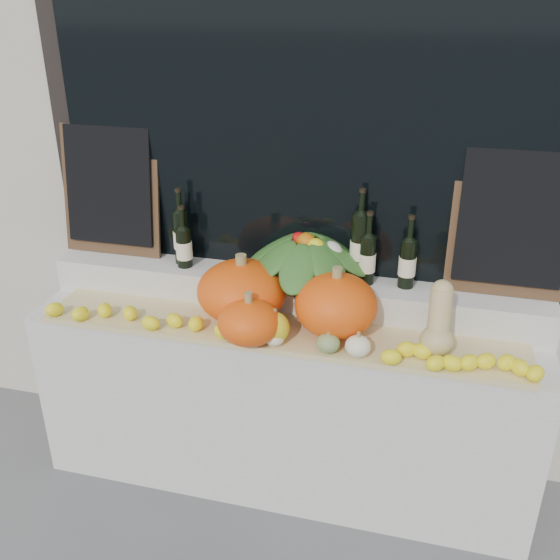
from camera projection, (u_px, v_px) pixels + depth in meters
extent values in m
cube|color=black|center=(301.00, 77.00, 2.60)|extent=(2.40, 0.04, 2.10)
cube|color=black|center=(299.00, 78.00, 2.58)|extent=(2.20, 0.02, 2.00)
cube|color=silver|center=(284.00, 401.00, 2.99)|extent=(2.30, 0.55, 0.88)
cube|color=silver|center=(292.00, 291.00, 2.90)|extent=(2.30, 0.25, 0.16)
cube|color=tan|center=(277.00, 332.00, 2.69)|extent=(2.10, 0.32, 0.02)
ellipsoid|color=#FF580D|center=(242.00, 291.00, 2.73)|extent=(0.40, 0.40, 0.26)
ellipsoid|color=#FF580D|center=(336.00, 305.00, 2.61)|extent=(0.44, 0.44, 0.27)
ellipsoid|color=#FF580D|center=(249.00, 322.00, 2.55)|extent=(0.35, 0.35, 0.19)
ellipsoid|color=tan|center=(437.00, 341.00, 2.48)|extent=(0.14, 0.14, 0.12)
cylinder|color=tan|center=(440.00, 311.00, 2.48)|extent=(0.09, 0.14, 0.18)
sphere|color=tan|center=(442.00, 291.00, 2.48)|extent=(0.09, 0.09, 0.09)
ellipsoid|color=#2E5E1C|center=(328.00, 343.00, 2.51)|extent=(0.10, 0.10, 0.08)
cylinder|color=#90854F|center=(329.00, 332.00, 2.48)|extent=(0.02, 0.02, 0.02)
ellipsoid|color=#2E5E1C|center=(226.00, 326.00, 2.63)|extent=(0.09, 0.09, 0.08)
cylinder|color=#90854F|center=(226.00, 315.00, 2.60)|extent=(0.02, 0.02, 0.02)
ellipsoid|color=#FEF5CB|center=(274.00, 337.00, 2.56)|extent=(0.09, 0.09, 0.07)
cylinder|color=#90854F|center=(274.00, 328.00, 2.54)|extent=(0.02, 0.02, 0.02)
ellipsoid|color=yellow|center=(275.00, 328.00, 2.56)|extent=(0.12, 0.12, 0.13)
cylinder|color=#90854F|center=(275.00, 311.00, 2.53)|extent=(0.02, 0.02, 0.02)
ellipsoid|color=#FEF5CB|center=(358.00, 346.00, 2.48)|extent=(0.10, 0.10, 0.09)
cylinder|color=#90854F|center=(359.00, 334.00, 2.45)|extent=(0.02, 0.02, 0.02)
cylinder|color=black|center=(306.00, 268.00, 2.81)|extent=(0.39, 0.39, 0.10)
cylinder|color=black|center=(181.00, 238.00, 2.95)|extent=(0.07, 0.07, 0.25)
cylinder|color=black|center=(179.00, 202.00, 2.87)|extent=(0.03, 0.03, 0.10)
cylinder|color=white|center=(182.00, 240.00, 2.95)|extent=(0.08, 0.08, 0.08)
cylinder|color=black|center=(178.00, 190.00, 2.85)|extent=(0.03, 0.03, 0.02)
cylinder|color=black|center=(184.00, 248.00, 2.92)|extent=(0.07, 0.07, 0.19)
cylinder|color=black|center=(182.00, 219.00, 2.86)|extent=(0.03, 0.03, 0.10)
cylinder|color=white|center=(184.00, 250.00, 2.92)|extent=(0.08, 0.08, 0.08)
cylinder|color=black|center=(181.00, 208.00, 2.83)|extent=(0.03, 0.03, 0.02)
cylinder|color=black|center=(359.00, 247.00, 2.76)|extent=(0.08, 0.08, 0.31)
cylinder|color=black|center=(362.00, 203.00, 2.67)|extent=(0.03, 0.03, 0.10)
cylinder|color=white|center=(359.00, 250.00, 2.76)|extent=(0.08, 0.08, 0.08)
cylinder|color=black|center=(363.00, 190.00, 2.65)|extent=(0.03, 0.03, 0.02)
cylinder|color=black|center=(367.00, 260.00, 2.75)|extent=(0.07, 0.07, 0.22)
cylinder|color=black|center=(369.00, 226.00, 2.68)|extent=(0.03, 0.03, 0.10)
cylinder|color=white|center=(367.00, 262.00, 2.75)|extent=(0.08, 0.08, 0.08)
cylinder|color=black|center=(370.00, 213.00, 2.65)|extent=(0.03, 0.03, 0.02)
cylinder|color=black|center=(407.00, 264.00, 2.71)|extent=(0.07, 0.07, 0.22)
cylinder|color=black|center=(411.00, 230.00, 2.65)|extent=(0.03, 0.03, 0.10)
cylinder|color=white|center=(407.00, 266.00, 2.72)|extent=(0.08, 0.08, 0.08)
cylinder|color=black|center=(412.00, 217.00, 2.62)|extent=(0.03, 0.03, 0.02)
cube|color=#4C331E|center=(111.00, 191.00, 3.00)|extent=(0.50, 0.10, 0.62)
cube|color=black|center=(108.00, 186.00, 2.98)|extent=(0.44, 0.09, 0.56)
cube|color=#4C331E|center=(512.00, 225.00, 2.58)|extent=(0.50, 0.10, 0.62)
cube|color=black|center=(514.00, 219.00, 2.56)|extent=(0.44, 0.09, 0.56)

